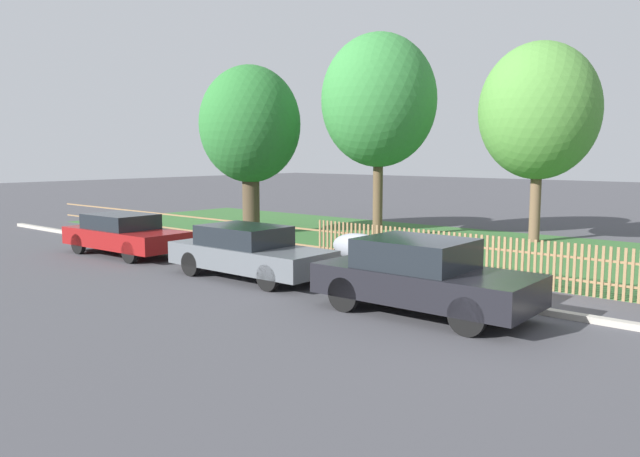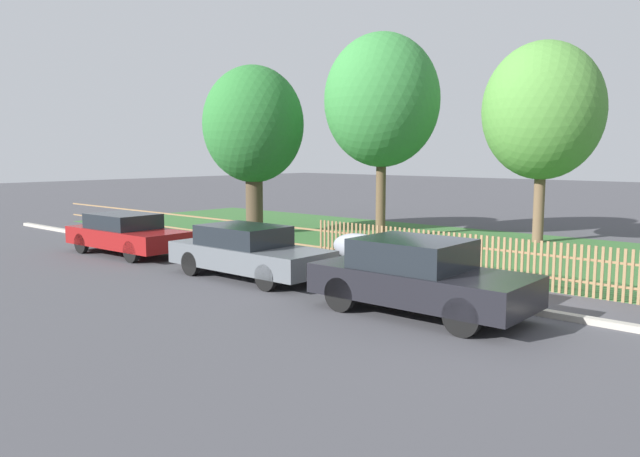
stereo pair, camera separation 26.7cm
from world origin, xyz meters
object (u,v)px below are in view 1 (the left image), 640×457
parked_car_silver_hatchback (124,234)px  tree_nearest_kerb (250,126)px  covered_motorcycle (362,248)px  tree_behind_motorcycle (379,101)px  parked_car_black_saloon (248,252)px  tree_mid_park (539,112)px  parked_car_navy_estate (422,276)px

parked_car_silver_hatchback → tree_nearest_kerb: 6.77m
covered_motorcycle → tree_behind_motorcycle: tree_behind_motorcycle is taller
parked_car_black_saloon → tree_mid_park: size_ratio=0.64×
parked_car_black_saloon → covered_motorcycle: parked_car_black_saloon is taller
tree_behind_motorcycle → parked_car_silver_hatchback: bearing=-113.3°
tree_mid_park → covered_motorcycle: bearing=-99.7°
covered_motorcycle → tree_nearest_kerb: 8.88m
tree_nearest_kerb → tree_behind_motorcycle: (4.14, 2.37, 0.83)m
parked_car_silver_hatchback → tree_mid_park: tree_mid_park is taller
covered_motorcycle → tree_behind_motorcycle: size_ratio=0.27×
parked_car_navy_estate → tree_behind_motorcycle: tree_behind_motorcycle is taller
parked_car_navy_estate → tree_nearest_kerb: (-11.07, 5.95, 3.33)m
parked_car_navy_estate → tree_nearest_kerb: size_ratio=0.67×
tree_nearest_kerb → tree_mid_park: 10.21m
covered_motorcycle → tree_behind_motorcycle: (-3.40, 5.52, 4.30)m
tree_nearest_kerb → tree_behind_motorcycle: tree_behind_motorcycle is taller
parked_car_silver_hatchback → tree_behind_motorcycle: bearing=64.6°
parked_car_silver_hatchback → tree_mid_park: bearing=50.2°
parked_car_silver_hatchback → covered_motorcycle: size_ratio=2.15×
tree_behind_motorcycle → tree_mid_park: 5.45m
parked_car_silver_hatchback → tree_behind_motorcycle: (3.52, 8.17, 4.25)m
covered_motorcycle → tree_mid_park: (1.38, 8.09, 3.85)m
covered_motorcycle → tree_behind_motorcycle: bearing=127.1°
parked_car_navy_estate → tree_mid_park: bearing=100.0°
parked_car_black_saloon → parked_car_navy_estate: 5.03m
parked_car_silver_hatchback → tree_behind_motorcycle: 9.86m
parked_car_silver_hatchback → tree_mid_park: (8.30, 10.74, 3.80)m
parked_car_silver_hatchback → tree_mid_park: size_ratio=0.63×
parked_car_navy_estate → covered_motorcycle: 4.50m
parked_car_silver_hatchback → tree_nearest_kerb: bearing=94.1°
parked_car_navy_estate → covered_motorcycle: parked_car_navy_estate is taller
parked_car_navy_estate → covered_motorcycle: bearing=140.4°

